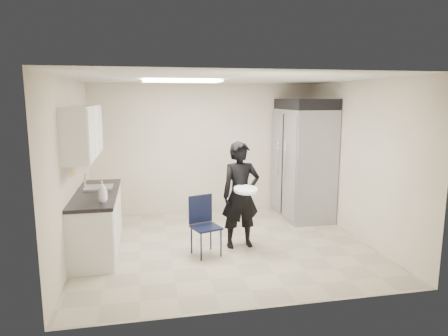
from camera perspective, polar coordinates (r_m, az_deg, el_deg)
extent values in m
plane|color=tan|center=(6.48, 0.09, -10.93)|extent=(4.50, 4.50, 0.00)
plane|color=silver|center=(6.07, 0.10, 12.68)|extent=(4.50, 4.50, 0.00)
plane|color=beige|center=(8.09, -2.75, 2.75)|extent=(4.50, 0.00, 4.50)
plane|color=beige|center=(6.11, -21.06, -0.24)|extent=(0.00, 4.00, 4.00)
plane|color=beige|center=(6.95, 18.60, 1.05)|extent=(0.00, 4.00, 4.00)
cube|color=white|center=(6.37, -6.06, 12.22)|extent=(1.20, 0.60, 0.02)
cube|color=silver|center=(6.46, -17.64, -7.46)|extent=(0.60, 1.90, 0.86)
cube|color=black|center=(6.34, -17.86, -3.53)|extent=(0.64, 1.95, 0.05)
cube|color=gray|center=(6.58, -17.44, -3.16)|extent=(0.42, 0.40, 0.14)
cylinder|color=silver|center=(6.58, -19.24, -1.93)|extent=(0.02, 0.02, 0.24)
cube|color=silver|center=(6.21, -19.46, 4.90)|extent=(0.35, 1.80, 0.75)
cube|color=black|center=(7.38, -18.67, 4.05)|extent=(0.22, 0.30, 0.35)
cube|color=yellow|center=(6.22, -20.81, -0.81)|extent=(0.00, 0.12, 0.07)
cube|color=yellow|center=(6.42, -20.50, -0.83)|extent=(0.00, 0.12, 0.07)
cube|color=gray|center=(7.93, 11.28, 0.59)|extent=(0.80, 1.35, 2.10)
cube|color=black|center=(7.83, 11.56, 8.93)|extent=(0.80, 1.35, 0.20)
cube|color=black|center=(5.95, -2.59, -8.47)|extent=(0.48, 0.48, 0.86)
imported|color=black|center=(6.21, 2.38, -3.87)|extent=(0.63, 0.44, 1.66)
cylinder|color=white|center=(5.94, 3.12, -3.12)|extent=(0.38, 0.38, 0.04)
imported|color=white|center=(5.69, -16.99, -3.23)|extent=(0.13, 0.13, 0.29)
imported|color=silver|center=(5.82, -16.88, -3.48)|extent=(0.11, 0.11, 0.18)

